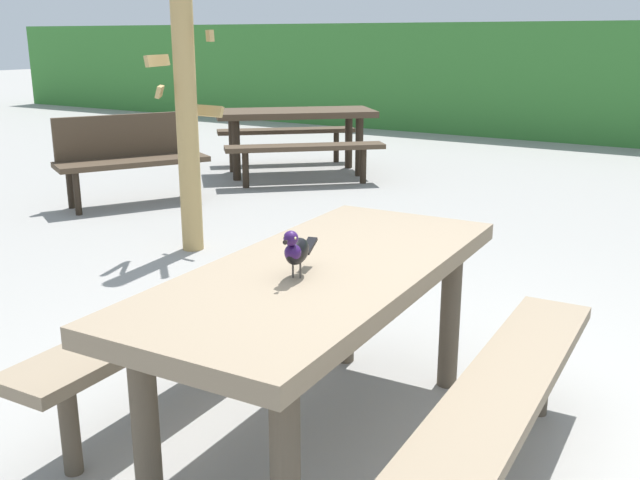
{
  "coord_description": "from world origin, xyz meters",
  "views": [
    {
      "loc": [
        0.98,
        -2.27,
        1.56
      ],
      "look_at": [
        -0.36,
        -0.13,
        0.84
      ],
      "focal_mm": 40.44,
      "sensor_mm": 36.0,
      "label": 1
    }
  ],
  "objects_px": {
    "picnic_table_mid_left": "(295,126)",
    "picnic_table_foreground": "(323,311)",
    "bird_grackle": "(296,250)",
    "park_bench_side": "(130,153)"
  },
  "relations": [
    {
      "from": "picnic_table_foreground",
      "to": "bird_grackle",
      "type": "relative_size",
      "value": 6.46
    },
    {
      "from": "bird_grackle",
      "to": "picnic_table_mid_left",
      "type": "relative_size",
      "value": 0.12
    },
    {
      "from": "picnic_table_foreground",
      "to": "park_bench_side",
      "type": "bearing_deg",
      "value": 145.18
    },
    {
      "from": "bird_grackle",
      "to": "park_bench_side",
      "type": "relative_size",
      "value": 0.2
    },
    {
      "from": "bird_grackle",
      "to": "park_bench_side",
      "type": "xyz_separation_m",
      "value": [
        -3.8,
        2.82,
        -0.35
      ]
    },
    {
      "from": "picnic_table_foreground",
      "to": "picnic_table_mid_left",
      "type": "relative_size",
      "value": 0.77
    },
    {
      "from": "picnic_table_mid_left",
      "to": "picnic_table_foreground",
      "type": "bearing_deg",
      "value": -55.02
    },
    {
      "from": "park_bench_side",
      "to": "picnic_table_foreground",
      "type": "bearing_deg",
      "value": -34.82
    },
    {
      "from": "picnic_table_foreground",
      "to": "bird_grackle",
      "type": "distance_m",
      "value": 0.34
    },
    {
      "from": "picnic_table_mid_left",
      "to": "park_bench_side",
      "type": "bearing_deg",
      "value": -102.61
    }
  ]
}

